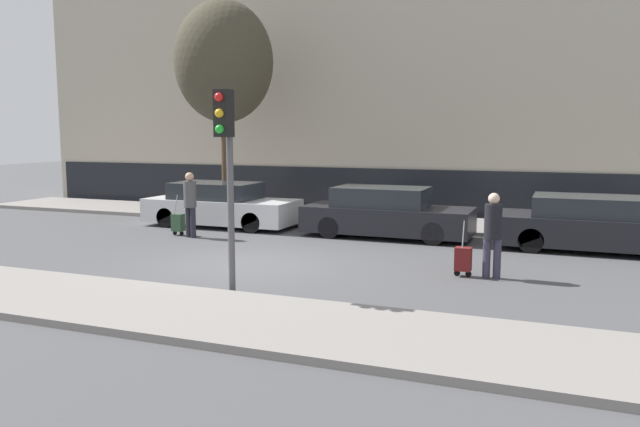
# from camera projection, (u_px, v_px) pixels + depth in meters

# --- Properties ---
(ground_plane) EXTENTS (80.00, 80.00, 0.00)m
(ground_plane) POSITION_uv_depth(u_px,v_px,m) (248.00, 264.00, 13.58)
(ground_plane) COLOR #4C4C4F
(sidewalk_near) EXTENTS (28.00, 2.50, 0.12)m
(sidewalk_near) POSITION_uv_depth(u_px,v_px,m) (139.00, 306.00, 10.12)
(sidewalk_near) COLOR gray
(sidewalk_near) RESTS_ON ground_plane
(sidewalk_far) EXTENTS (28.00, 3.00, 0.12)m
(sidewalk_far) POSITION_uv_depth(u_px,v_px,m) (351.00, 220.00, 20.03)
(sidewalk_far) COLOR gray
(sidewalk_far) RESTS_ON ground_plane
(building_facade) EXTENTS (28.00, 2.79, 9.51)m
(building_facade) POSITION_uv_depth(u_px,v_px,m) (383.00, 80.00, 22.71)
(building_facade) COLOR #B7AD99
(building_facade) RESTS_ON ground_plane
(parked_car_0) EXTENTS (4.67, 1.81, 1.34)m
(parked_car_0) POSITION_uv_depth(u_px,v_px,m) (220.00, 206.00, 19.03)
(parked_car_0) COLOR silver
(parked_car_0) RESTS_ON ground_plane
(parked_car_1) EXTENTS (4.57, 1.72, 1.38)m
(parked_car_1) POSITION_uv_depth(u_px,v_px,m) (386.00, 214.00, 17.04)
(parked_car_1) COLOR black
(parked_car_1) RESTS_ON ground_plane
(parked_car_2) EXTENTS (4.50, 1.88, 1.33)m
(parked_car_2) POSITION_uv_depth(u_px,v_px,m) (592.00, 225.00, 15.10)
(parked_car_2) COLOR black
(parked_car_2) RESTS_ON ground_plane
(pedestrian_left) EXTENTS (0.34, 0.34, 1.78)m
(pedestrian_left) POSITION_uv_depth(u_px,v_px,m) (190.00, 200.00, 16.95)
(pedestrian_left) COLOR #23232D
(pedestrian_left) RESTS_ON ground_plane
(trolley_left) EXTENTS (0.34, 0.29, 1.14)m
(trolley_left) POSITION_uv_depth(u_px,v_px,m) (178.00, 223.00, 17.38)
(trolley_left) COLOR #335138
(trolley_left) RESTS_ON ground_plane
(pedestrian_right) EXTENTS (0.35, 0.34, 1.69)m
(pedestrian_right) POSITION_uv_depth(u_px,v_px,m) (493.00, 230.00, 12.20)
(pedestrian_right) COLOR #383347
(pedestrian_right) RESTS_ON ground_plane
(trolley_right) EXTENTS (0.34, 0.29, 1.13)m
(trolley_right) POSITION_uv_depth(u_px,v_px,m) (463.00, 259.00, 12.42)
(trolley_right) COLOR maroon
(trolley_right) RESTS_ON ground_plane
(traffic_light) EXTENTS (0.28, 0.47, 3.58)m
(traffic_light) POSITION_uv_depth(u_px,v_px,m) (226.00, 150.00, 10.75)
(traffic_light) COLOR #515154
(traffic_light) RESTS_ON ground_plane
(bare_tree_near_crossing) EXTENTS (3.19, 3.19, 6.95)m
(bare_tree_near_crossing) POSITION_uv_depth(u_px,v_px,m) (224.00, 62.00, 20.11)
(bare_tree_near_crossing) COLOR #4C3826
(bare_tree_near_crossing) RESTS_ON sidewalk_far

